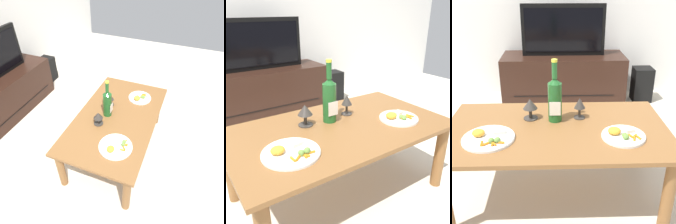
# 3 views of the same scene
# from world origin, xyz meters

# --- Properties ---
(ground_plane) EXTENTS (6.40, 6.40, 0.00)m
(ground_plane) POSITION_xyz_m (0.00, 0.00, 0.00)
(ground_plane) COLOR beige
(dining_table) EXTENTS (1.32, 0.76, 0.48)m
(dining_table) POSITION_xyz_m (0.00, 0.00, 0.41)
(dining_table) COLOR brown
(dining_table) RESTS_ON ground_plane
(tv_stand) EXTENTS (1.31, 0.50, 0.53)m
(tv_stand) POSITION_xyz_m (0.09, 1.57, 0.26)
(tv_stand) COLOR black
(tv_stand) RESTS_ON ground_plane
(tv_screen) EXTENTS (0.87, 0.05, 0.52)m
(tv_screen) POSITION_xyz_m (0.09, 1.57, 0.79)
(tv_screen) COLOR black
(tv_screen) RESTS_ON tv_stand
(floor_speaker) EXTENTS (0.21, 0.21, 0.38)m
(floor_speaker) POSITION_xyz_m (0.98, 1.57, 0.19)
(floor_speaker) COLOR black
(floor_speaker) RESTS_ON ground_plane
(wine_bottle) EXTENTS (0.08, 0.09, 0.39)m
(wine_bottle) POSITION_xyz_m (-0.01, 0.10, 0.63)
(wine_bottle) COLOR #1E5923
(wine_bottle) RESTS_ON dining_table
(goblet_left) EXTENTS (0.09, 0.09, 0.13)m
(goblet_left) POSITION_xyz_m (-0.16, 0.13, 0.57)
(goblet_left) COLOR #38332D
(goblet_left) RESTS_ON dining_table
(goblet_right) EXTENTS (0.07, 0.07, 0.14)m
(goblet_right) POSITION_xyz_m (0.15, 0.13, 0.57)
(goblet_right) COLOR #38332D
(goblet_right) RESTS_ON dining_table
(dinner_plate_left) EXTENTS (0.29, 0.29, 0.05)m
(dinner_plate_left) POSITION_xyz_m (-0.37, -0.13, 0.49)
(dinner_plate_left) COLOR white
(dinner_plate_left) RESTS_ON dining_table
(dinner_plate_right) EXTENTS (0.25, 0.25, 0.05)m
(dinner_plate_right) POSITION_xyz_m (0.37, -0.13, 0.49)
(dinner_plate_right) COLOR white
(dinner_plate_right) RESTS_ON dining_table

